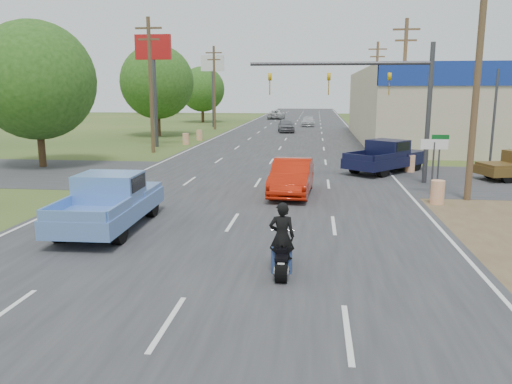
# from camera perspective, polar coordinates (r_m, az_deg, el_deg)

# --- Properties ---
(ground) EXTENTS (200.00, 200.00, 0.00)m
(ground) POSITION_cam_1_polar(r_m,az_deg,el_deg) (10.61, -10.06, -14.61)
(ground) COLOR #2C451B
(ground) RESTS_ON ground
(main_road) EXTENTS (15.00, 180.00, 0.02)m
(main_road) POSITION_cam_1_polar(r_m,az_deg,el_deg) (49.40, 3.42, 6.04)
(main_road) COLOR #2D2D30
(main_road) RESTS_ON ground
(cross_road) EXTENTS (120.00, 10.00, 0.02)m
(cross_road) POSITION_cam_1_polar(r_m,az_deg,el_deg) (27.64, 0.69, 1.81)
(cross_road) COLOR #2D2D30
(cross_road) RESTS_ON ground
(utility_pole_1) EXTENTS (2.00, 0.28, 10.00)m
(utility_pole_1) POSITION_cam_1_polar(r_m,az_deg,el_deg) (23.08, 24.00, 12.18)
(utility_pole_1) COLOR #4C3823
(utility_pole_1) RESTS_ON ground
(utility_pole_2) EXTENTS (2.00, 0.28, 10.00)m
(utility_pole_2) POSITION_cam_1_polar(r_m,az_deg,el_deg) (40.65, 16.51, 11.94)
(utility_pole_2) COLOR #4C3823
(utility_pole_2) RESTS_ON ground
(utility_pole_3) EXTENTS (2.00, 0.28, 10.00)m
(utility_pole_3) POSITION_cam_1_polar(r_m,az_deg,el_deg) (58.48, 13.56, 11.79)
(utility_pole_3) COLOR #4C3823
(utility_pole_3) RESTS_ON ground
(utility_pole_5) EXTENTS (2.00, 0.28, 10.00)m
(utility_pole_5) POSITION_cam_1_polar(r_m,az_deg,el_deg) (39.12, -11.96, 12.19)
(utility_pole_5) COLOR #4C3823
(utility_pole_5) RESTS_ON ground
(utility_pole_6) EXTENTS (2.00, 0.28, 10.00)m
(utility_pole_6) POSITION_cam_1_polar(r_m,az_deg,el_deg) (62.35, -4.79, 12.02)
(utility_pole_6) COLOR #4C3823
(utility_pole_6) RESTS_ON ground
(tree_0) EXTENTS (7.14, 7.14, 8.84)m
(tree_0) POSITION_cam_1_polar(r_m,az_deg,el_deg) (33.65, -23.86, 11.56)
(tree_0) COLOR #422D19
(tree_0) RESTS_ON ground
(tree_1) EXTENTS (7.56, 7.56, 9.36)m
(tree_1) POSITION_cam_1_polar(r_m,az_deg,el_deg) (53.67, -11.26, 12.22)
(tree_1) COLOR #422D19
(tree_1) RESTS_ON ground
(tree_2) EXTENTS (6.72, 6.72, 8.32)m
(tree_2) POSITION_cam_1_polar(r_m,az_deg,el_deg) (77.02, -6.17, 11.60)
(tree_2) COLOR #422D19
(tree_2) RESTS_ON ground
(tree_5) EXTENTS (7.98, 7.98, 9.88)m
(tree_5) POSITION_cam_1_polar(r_m,az_deg,el_deg) (107.58, 21.82, 11.29)
(tree_5) COLOR #422D19
(tree_5) RESTS_ON ground
(tree_6) EXTENTS (8.82, 8.82, 10.92)m
(tree_6) POSITION_cam_1_polar(r_m,az_deg,el_deg) (109.19, -11.00, 12.20)
(tree_6) COLOR #422D19
(tree_6) RESTS_ON ground
(barrel_0) EXTENTS (0.56, 0.56, 1.00)m
(barrel_0) POSITION_cam_1_polar(r_m,az_deg,el_deg) (22.10, 20.03, -0.03)
(barrel_0) COLOR orange
(barrel_0) RESTS_ON ground
(barrel_1) EXTENTS (0.56, 0.56, 1.00)m
(barrel_1) POSITION_cam_1_polar(r_m,az_deg,el_deg) (30.39, 17.19, 3.11)
(barrel_1) COLOR orange
(barrel_1) RESTS_ON ground
(barrel_2) EXTENTS (0.56, 0.56, 1.00)m
(barrel_2) POSITION_cam_1_polar(r_m,az_deg,el_deg) (44.77, -8.03, 6.02)
(barrel_2) COLOR orange
(barrel_2) RESTS_ON ground
(barrel_3) EXTENTS (0.56, 0.56, 1.00)m
(barrel_3) POSITION_cam_1_polar(r_m,az_deg,el_deg) (48.56, -6.49, 6.47)
(barrel_3) COLOR orange
(barrel_3) RESTS_ON ground
(pole_sign_left_near) EXTENTS (3.00, 0.35, 9.20)m
(pole_sign_left_near) POSITION_cam_1_polar(r_m,az_deg,el_deg) (43.30, -11.62, 14.56)
(pole_sign_left_near) COLOR #3F3F44
(pole_sign_left_near) RESTS_ON ground
(pole_sign_left_far) EXTENTS (3.00, 0.35, 9.20)m
(pole_sign_left_far) POSITION_cam_1_polar(r_m,az_deg,el_deg) (66.51, -4.98, 13.57)
(pole_sign_left_far) COLOR #3F3F44
(pole_sign_left_far) RESTS_ON ground
(lane_sign) EXTENTS (1.20, 0.08, 2.52)m
(lane_sign) POSITION_cam_1_polar(r_m,az_deg,el_deg) (23.86, 19.65, 4.20)
(lane_sign) COLOR #3F3F44
(lane_sign) RESTS_ON ground
(street_name_sign) EXTENTS (0.80, 0.08, 2.61)m
(street_name_sign) POSITION_cam_1_polar(r_m,az_deg,el_deg) (25.48, 20.19, 3.92)
(street_name_sign) COLOR #3F3F44
(street_name_sign) RESTS_ON ground
(signal_mast) EXTENTS (9.12, 0.40, 7.00)m
(signal_mast) POSITION_cam_1_polar(r_m,az_deg,el_deg) (26.27, 13.47, 11.50)
(signal_mast) COLOR #3F3F44
(signal_mast) RESTS_ON ground
(red_convertible) EXTENTS (1.96, 4.96, 1.61)m
(red_convertible) POSITION_cam_1_polar(r_m,az_deg,el_deg) (22.68, 4.11, 1.69)
(red_convertible) COLOR #B61B08
(red_convertible) RESTS_ON ground
(motorcycle) EXTENTS (0.61, 1.98, 1.01)m
(motorcycle) POSITION_cam_1_polar(r_m,az_deg,el_deg) (12.86, 2.94, -7.55)
(motorcycle) COLOR black
(motorcycle) RESTS_ON ground
(rider) EXTENTS (0.68, 0.46, 1.80)m
(rider) POSITION_cam_1_polar(r_m,az_deg,el_deg) (12.76, 2.97, -5.56)
(rider) COLOR black
(rider) RESTS_ON ground
(blue_pickup) EXTENTS (2.36, 5.78, 1.90)m
(blue_pickup) POSITION_cam_1_polar(r_m,az_deg,el_deg) (17.81, -16.27, -0.92)
(blue_pickup) COLOR black
(blue_pickup) RESTS_ON ground
(navy_pickup) EXTENTS (5.35, 5.72, 1.88)m
(navy_pickup) POSITION_cam_1_polar(r_m,az_deg,el_deg) (30.06, 14.80, 4.02)
(navy_pickup) COLOR black
(navy_pickup) RESTS_ON ground
(distant_car_grey) EXTENTS (2.29, 4.59, 1.50)m
(distant_car_grey) POSITION_cam_1_polar(r_m,az_deg,el_deg) (58.00, 3.45, 7.57)
(distant_car_grey) COLOR slate
(distant_car_grey) RESTS_ON ground
(distant_car_silver) EXTENTS (1.88, 4.55, 1.31)m
(distant_car_silver) POSITION_cam_1_polar(r_m,az_deg,el_deg) (68.45, 5.97, 8.03)
(distant_car_silver) COLOR #BBBCC0
(distant_car_silver) RESTS_ON ground
(distant_car_white) EXTENTS (2.84, 5.58, 1.51)m
(distant_car_white) POSITION_cam_1_polar(r_m,az_deg,el_deg) (86.06, 2.34, 8.83)
(distant_car_white) COLOR silver
(distant_car_white) RESTS_ON ground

